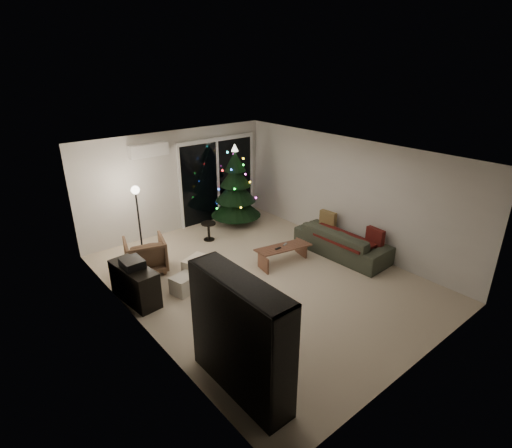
% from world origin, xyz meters
% --- Properties ---
extents(room, '(6.50, 7.51, 2.60)m').
position_xyz_m(room, '(0.46, 1.49, 1.02)').
color(room, beige).
rests_on(room, ground).
extents(bookshelf, '(0.99, 1.68, 1.64)m').
position_xyz_m(bookshelf, '(-2.25, -1.99, 0.82)').
color(bookshelf, black).
rests_on(bookshelf, floor).
extents(media_cabinet, '(0.52, 1.13, 0.68)m').
position_xyz_m(media_cabinet, '(-2.25, 0.85, 0.34)').
color(media_cabinet, black).
rests_on(media_cabinet, floor).
extents(stereo, '(0.35, 0.41, 0.15)m').
position_xyz_m(stereo, '(-2.25, 0.85, 0.76)').
color(stereo, black).
rests_on(stereo, media_cabinet).
extents(armchair, '(0.96, 0.98, 0.72)m').
position_xyz_m(armchair, '(-1.62, 1.75, 0.36)').
color(armchair, brown).
rests_on(armchair, floor).
extents(ottoman, '(0.67, 0.67, 0.47)m').
position_xyz_m(ottoman, '(-0.98, 0.70, 0.23)').
color(ottoman, white).
rests_on(ottoman, floor).
extents(cardboard_box_a, '(0.54, 0.46, 0.33)m').
position_xyz_m(cardboard_box_a, '(-1.43, 0.54, 0.17)').
color(cardboard_box_a, beige).
rests_on(cardboard_box_a, floor).
extents(cardboard_box_b, '(0.55, 0.51, 0.31)m').
position_xyz_m(cardboard_box_b, '(-0.72, 0.21, 0.15)').
color(cardboard_box_b, beige).
rests_on(cardboard_box_b, floor).
extents(side_table, '(0.45, 0.45, 0.44)m').
position_xyz_m(side_table, '(0.19, 2.20, 0.22)').
color(side_table, black).
rests_on(side_table, floor).
extents(floor_lamp, '(0.24, 0.24, 1.53)m').
position_xyz_m(floor_lamp, '(-1.37, 2.50, 0.76)').
color(floor_lamp, black).
rests_on(floor_lamp, floor).
extents(sofa, '(0.91, 2.16, 0.62)m').
position_xyz_m(sofa, '(2.05, -0.33, 0.31)').
color(sofa, '#282A26').
rests_on(sofa, floor).
extents(sofa_throw, '(0.67, 1.54, 0.05)m').
position_xyz_m(sofa_throw, '(1.95, -0.33, 0.45)').
color(sofa_throw, '#4D120E').
rests_on(sofa_throw, sofa).
extents(cushion_a, '(0.16, 0.42, 0.41)m').
position_xyz_m(cushion_a, '(2.30, 0.32, 0.56)').
color(cushion_a, olive).
rests_on(cushion_a, sofa).
extents(cushion_b, '(0.15, 0.42, 0.41)m').
position_xyz_m(cushion_b, '(2.30, -0.98, 0.56)').
color(cushion_b, '#4D120E').
rests_on(cushion_b, sofa).
extents(coffee_table, '(1.23, 0.63, 0.37)m').
position_xyz_m(coffee_table, '(0.78, 0.22, 0.18)').
color(coffee_table, brown).
rests_on(coffee_table, floor).
extents(remote_a, '(0.15, 0.04, 0.02)m').
position_xyz_m(remote_a, '(0.63, 0.22, 0.38)').
color(remote_a, black).
rests_on(remote_a, coffee_table).
extents(remote_b, '(0.14, 0.08, 0.02)m').
position_xyz_m(remote_b, '(0.88, 0.27, 0.38)').
color(remote_b, slate).
rests_on(remote_b, coffee_table).
extents(christmas_tree, '(1.73, 1.73, 2.11)m').
position_xyz_m(christmas_tree, '(1.33, 2.62, 1.05)').
color(christmas_tree, black).
rests_on(christmas_tree, floor).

